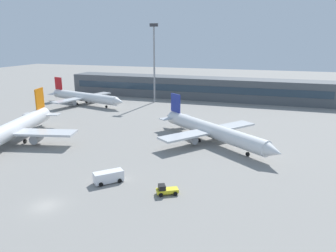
% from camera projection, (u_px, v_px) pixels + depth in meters
% --- Properties ---
extents(ground_plane, '(400.00, 400.00, 0.00)m').
position_uv_depth(ground_plane, '(144.00, 135.00, 86.28)').
color(ground_plane, gray).
extents(terminal_building, '(112.31, 12.13, 9.00)m').
position_uv_depth(terminal_building, '(195.00, 88.00, 138.25)').
color(terminal_building, '#4C5156').
rests_on(terminal_building, ground_plane).
extents(airplane_near, '(31.91, 45.04, 11.27)m').
position_uv_depth(airplane_near, '(7.00, 132.00, 76.25)').
color(airplane_near, silver).
rests_on(airplane_near, ground_plane).
extents(airplane_mid, '(33.79, 27.85, 10.00)m').
position_uv_depth(airplane_mid, '(213.00, 131.00, 78.92)').
color(airplane_mid, silver).
rests_on(airplane_mid, ground_plane).
extents(airplane_far, '(38.51, 27.35, 9.69)m').
position_uv_depth(airplane_far, '(85.00, 97.00, 124.94)').
color(airplane_far, silver).
rests_on(airplane_far, ground_plane).
extents(baggage_tug_yellow, '(3.87, 3.09, 1.75)m').
position_uv_depth(baggage_tug_yellow, '(166.00, 190.00, 53.08)').
color(baggage_tug_yellow, yellow).
rests_on(baggage_tug_yellow, ground_plane).
extents(service_van_white, '(5.09, 5.09, 2.08)m').
position_uv_depth(service_van_white, '(108.00, 177.00, 57.42)').
color(service_van_white, white).
rests_on(service_van_white, ground_plane).
extents(floodlight_tower_west, '(3.20, 0.80, 30.53)m').
position_uv_depth(floodlight_tower_west, '(154.00, 58.00, 126.22)').
color(floodlight_tower_west, gray).
rests_on(floodlight_tower_west, ground_plane).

